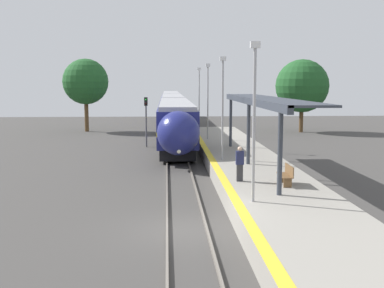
# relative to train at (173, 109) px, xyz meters

# --- Properties ---
(ground_plane) EXTENTS (120.00, 120.00, 0.00)m
(ground_plane) POSITION_rel_train_xyz_m (0.00, -42.58, -2.19)
(ground_plane) COLOR #423F3D
(rail_left) EXTENTS (0.08, 90.00, 0.15)m
(rail_left) POSITION_rel_train_xyz_m (-0.72, -42.58, -2.12)
(rail_left) COLOR slate
(rail_left) RESTS_ON ground_plane
(rail_right) EXTENTS (0.08, 90.00, 0.15)m
(rail_right) POSITION_rel_train_xyz_m (0.72, -42.58, -2.12)
(rail_right) COLOR slate
(rail_right) RESTS_ON ground_plane
(train) EXTENTS (2.78, 63.31, 3.82)m
(train) POSITION_rel_train_xyz_m (0.00, 0.00, 0.00)
(train) COLOR black
(train) RESTS_ON ground_plane
(platform_right) EXTENTS (4.50, 64.00, 0.86)m
(platform_right) POSITION_rel_train_xyz_m (3.99, -42.58, -1.76)
(platform_right) COLOR gray
(platform_right) RESTS_ON ground_plane
(platform_bench) EXTENTS (0.44, 1.43, 0.89)m
(platform_bench) POSITION_rel_train_xyz_m (4.57, -38.93, -0.87)
(platform_bench) COLOR brown
(platform_bench) RESTS_ON platform_right
(person_waiting) EXTENTS (0.36, 0.22, 1.61)m
(person_waiting) POSITION_rel_train_xyz_m (2.63, -37.99, -0.51)
(person_waiting) COLOR #333338
(person_waiting) RESTS_ON platform_right
(railway_signal) EXTENTS (0.28, 0.28, 4.16)m
(railway_signal) POSITION_rel_train_xyz_m (-2.44, -19.39, 0.37)
(railway_signal) COLOR #59595E
(railway_signal) RESTS_ON ground_plane
(lamppost_near) EXTENTS (0.36, 0.20, 6.00)m
(lamppost_near) POSITION_rel_train_xyz_m (2.55, -41.82, 2.06)
(lamppost_near) COLOR #9E9EA3
(lamppost_near) RESTS_ON platform_right
(lamppost_mid) EXTENTS (0.36, 0.20, 6.00)m
(lamppost_mid) POSITION_rel_train_xyz_m (2.55, -31.60, 2.06)
(lamppost_mid) COLOR #9E9EA3
(lamppost_mid) RESTS_ON platform_right
(lamppost_far) EXTENTS (0.36, 0.20, 6.00)m
(lamppost_far) POSITION_rel_train_xyz_m (2.55, -21.38, 2.06)
(lamppost_far) COLOR #9E9EA3
(lamppost_far) RESTS_ON platform_right
(lamppost_farthest) EXTENTS (0.36, 0.20, 6.00)m
(lamppost_farthest) POSITION_rel_train_xyz_m (2.55, -11.16, 2.06)
(lamppost_farthest) COLOR #9E9EA3
(lamppost_farthest) RESTS_ON platform_right
(station_canopy) EXTENTS (2.02, 17.95, 3.69)m
(station_canopy) POSITION_rel_train_xyz_m (4.39, -33.33, 2.12)
(station_canopy) COLOR #333842
(station_canopy) RESTS_ON platform_right
(background_tree_left) EXTENTS (4.98, 4.98, 7.98)m
(background_tree_left) POSITION_rel_train_xyz_m (-9.57, -6.04, 3.28)
(background_tree_left) COLOR brown
(background_tree_left) RESTS_ON ground_plane
(background_tree_right) EXTENTS (5.72, 5.72, 7.88)m
(background_tree_right) POSITION_rel_train_xyz_m (13.92, -8.00, 2.82)
(background_tree_right) COLOR brown
(background_tree_right) RESTS_ON ground_plane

